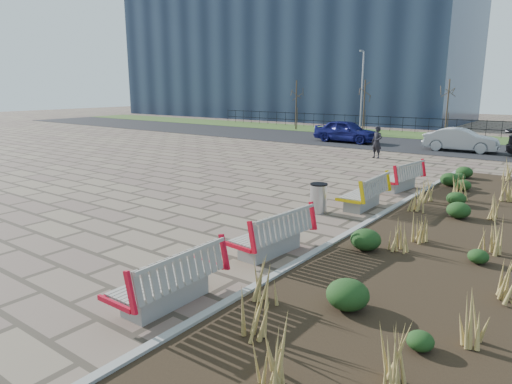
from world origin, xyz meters
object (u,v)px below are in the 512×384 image
Objects in this scene: car_silver at (461,140)px; lamp_west at (362,94)px; bench_b at (270,232)px; pedestrian at (377,142)px; bench_d at (399,176)px; bench_a at (166,277)px; car_blue at (346,131)px; litter_bin at (319,198)px; bench_c at (362,192)px.

car_silver is 0.65× the size of lamp_west.
pedestrian is at bearing 108.91° from bench_b.
bench_d is (0.00, 7.90, 0.00)m from bench_b.
pedestrian is at bearing 126.15° from bench_d.
bench_b is at bearing 89.85° from bench_a.
bench_a is at bearing -160.55° from car_blue.
car_blue is 1.08× the size of car_silver.
bench_a is 3.01m from bench_b.
car_blue is (-4.22, 5.14, -0.08)m from pedestrian.
lamp_west is at bearing 115.36° from bench_b.
pedestrian reaches higher than car_silver.
litter_bin is at bearing -156.00° from car_blue.
lamp_west is (-9.00, 19.67, 2.54)m from bench_c.
pedestrian reaches higher than bench_c.
litter_bin is 0.20× the size of car_blue.
bench_a reaches higher than litter_bin.
bench_b is 0.54× the size of car_silver.
lamp_west is at bearing 54.12° from car_silver.
lamp_west reaches higher than car_silver.
pedestrian is 5.83m from car_silver.
bench_b is 1.00× the size of bench_c.
pedestrian is at bearing 104.11° from litter_bin.
bench_a and bench_c have the same top height.
bench_d is at bearing -61.52° from lamp_west.
car_blue is at bearing 108.78° from bench_a.
bench_b is 0.35× the size of lamp_west.
pedestrian is at bearing -61.50° from lamp_west.
car_blue is 5.62m from lamp_west.
litter_bin is at bearing 96.73° from bench_a.
car_silver reaches higher than bench_a.
bench_a is at bearing -71.88° from lamp_west.
lamp_west is at bearing 134.05° from pedestrian.
car_silver is at bearing -89.79° from car_blue.
bench_a and bench_b have the same top height.
lamp_west is at bearing 126.18° from bench_d.
bench_b is at bearing 177.19° from car_silver.
bench_b is 21.00m from car_blue.
car_silver is (-0.69, 14.67, 0.16)m from bench_c.
lamp_west is (-9.00, 27.50, 2.54)m from bench_a.
car_silver is (-0.69, 19.48, 0.16)m from bench_b.
litter_bin is (-0.79, -4.34, -0.08)m from bench_d.
bench_c is 3.08m from bench_d.
lamp_west reaches higher than bench_b.
car_blue is at bearing -75.63° from lamp_west.
bench_c is at bearing 177.86° from car_silver.
bench_c is 10.19m from pedestrian.
car_blue reaches higher than car_silver.
bench_b is 19.50m from car_silver.
pedestrian reaches higher than car_blue.
car_silver is (2.82, 5.10, -0.15)m from pedestrian.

